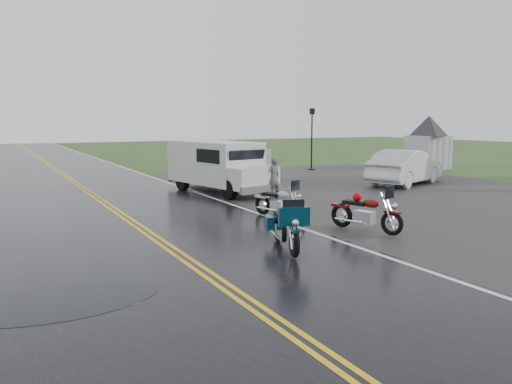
% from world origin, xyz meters
% --- Properties ---
extents(ground, '(120.00, 120.00, 0.00)m').
position_xyz_m(ground, '(0.00, 0.00, 0.00)').
color(ground, '#2D471E').
rests_on(ground, ground).
extents(road, '(8.00, 100.00, 0.04)m').
position_xyz_m(road, '(0.00, 10.00, 0.02)').
color(road, black).
rests_on(road, ground).
extents(parking_pad, '(14.00, 24.00, 0.03)m').
position_xyz_m(parking_pad, '(11.00, 5.00, 0.01)').
color(parking_pad, black).
rests_on(parking_pad, ground).
extents(visitor_center, '(16.00, 10.00, 4.80)m').
position_xyz_m(visitor_center, '(20.00, 12.00, 2.40)').
color(visitor_center, '#A8AAAD').
rests_on(visitor_center, ground).
extents(motorcycle_red, '(1.32, 2.21, 1.23)m').
position_xyz_m(motorcycle_red, '(5.25, -0.59, 0.62)').
color(motorcycle_red, '#570B0A').
rests_on(motorcycle_red, ground).
extents(motorcycle_teal, '(1.35, 2.21, 1.23)m').
position_xyz_m(motorcycle_teal, '(2.03, -1.13, 0.61)').
color(motorcycle_teal, '#052A3A').
rests_on(motorcycle_teal, ground).
extents(motorcycle_silver, '(1.21, 2.06, 1.15)m').
position_xyz_m(motorcycle_silver, '(4.22, 2.12, 0.57)').
color(motorcycle_silver, '#AAADB2').
rests_on(motorcycle_silver, ground).
extents(van_white, '(3.02, 5.67, 2.12)m').
position_xyz_m(van_white, '(4.21, 6.69, 1.06)').
color(van_white, silver).
rests_on(van_white, ground).
extents(person_at_van, '(0.61, 0.44, 1.54)m').
position_xyz_m(person_at_van, '(5.75, 6.12, 0.77)').
color(person_at_van, '#525257').
rests_on(person_at_van, ground).
extents(sedan_white, '(5.04, 3.29, 1.57)m').
position_xyz_m(sedan_white, '(13.15, 6.93, 0.78)').
color(sedan_white, silver).
rests_on(sedan_white, ground).
extents(lamp_post_far_right, '(0.31, 0.31, 3.65)m').
position_xyz_m(lamp_post_far_right, '(13.25, 14.53, 1.83)').
color(lamp_post_far_right, black).
rests_on(lamp_post_far_right, ground).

